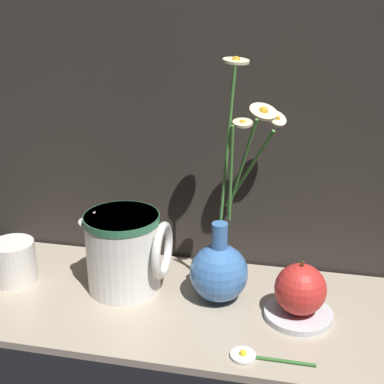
{
  "coord_description": "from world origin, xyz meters",
  "views": [
    {
      "loc": [
        0.17,
        -0.72,
        0.5
      ],
      "look_at": [
        0.02,
        0.0,
        0.21
      ],
      "focal_mm": 50.0,
      "sensor_mm": 36.0,
      "label": 1
    }
  ],
  "objects": [
    {
      "name": "yellow_mug",
      "position": [
        -0.3,
        0.01,
        0.05
      ],
      "size": [
        0.08,
        0.07,
        0.07
      ],
      "color": "silver",
      "rests_on": "shelf"
    },
    {
      "name": "loose_daisy",
      "position": [
        0.13,
        -0.11,
        0.02
      ],
      "size": [
        0.12,
        0.04,
        0.01
      ],
      "color": "#336B2D",
      "rests_on": "shelf"
    },
    {
      "name": "saucer_plate",
      "position": [
        0.19,
        0.0,
        0.02
      ],
      "size": [
        0.11,
        0.11,
        0.01
      ],
      "color": "silver",
      "rests_on": "shelf"
    },
    {
      "name": "ground_plane",
      "position": [
        0.0,
        0.0,
        0.0
      ],
      "size": [
        6.0,
        6.0,
        0.0
      ],
      "primitive_type": "plane",
      "color": "black"
    },
    {
      "name": "vase_with_flowers",
      "position": [
        0.06,
        0.03,
        0.07
      ],
      "size": [
        0.14,
        0.15,
        0.39
      ],
      "color": "#3F72B7",
      "rests_on": "shelf"
    },
    {
      "name": "orange_fruit",
      "position": [
        0.19,
        0.0,
        0.06
      ],
      "size": [
        0.08,
        0.08,
        0.09
      ],
      "color": "red",
      "rests_on": "saucer_plate"
    },
    {
      "name": "shelf",
      "position": [
        0.0,
        0.0,
        0.01
      ],
      "size": [
        0.77,
        0.3,
        0.01
      ],
      "color": "tan",
      "rests_on": "ground_plane"
    },
    {
      "name": "ceramic_pitcher",
      "position": [
        -0.1,
        0.03,
        0.09
      ],
      "size": [
        0.15,
        0.12,
        0.15
      ],
      "color": "white",
      "rests_on": "shelf"
    }
  ]
}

